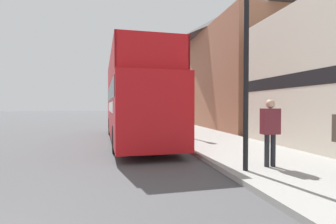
{
  "coord_description": "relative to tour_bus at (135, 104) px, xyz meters",
  "views": [
    {
      "loc": [
        2.69,
        -2.6,
        1.82
      ],
      "look_at": [
        5.04,
        9.21,
        1.53
      ],
      "focal_mm": 28.0,
      "sensor_mm": 36.0,
      "label": 1
    }
  ],
  "objects": [
    {
      "name": "ground_plane",
      "position": [
        -3.64,
        10.03,
        -1.91
      ],
      "size": [
        144.0,
        144.0,
        0.0
      ],
      "primitive_type": "plane",
      "color": "#4C4C4F"
    },
    {
      "name": "pedestrian_third",
      "position": [
        3.21,
        -7.09,
        -0.65
      ],
      "size": [
        0.48,
        0.27,
        1.85
      ],
      "color": "#232328",
      "rests_on": "sidewalk"
    },
    {
      "name": "brick_terrace_rear",
      "position": [
        8.79,
        8.77,
        3.22
      ],
      "size": [
        6.0,
        17.42,
        10.24
      ],
      "color": "#9E664C",
      "rests_on": "ground_plane"
    },
    {
      "name": "lamp_post_nearest",
      "position": [
        2.34,
        -7.35,
        1.72
      ],
      "size": [
        0.35,
        0.35,
        5.11
      ],
      "color": "black",
      "rests_on": "sidewalk"
    },
    {
      "name": "lamp_post_second",
      "position": [
        2.49,
        0.93,
        1.71
      ],
      "size": [
        0.35,
        0.35,
        5.08
      ],
      "color": "black",
      "rests_on": "sidewalk"
    },
    {
      "name": "tour_bus",
      "position": [
        0.0,
        0.0,
        0.0
      ],
      "size": [
        3.02,
        11.06,
        4.2
      ],
      "rotation": [
        0.0,
        0.0,
        0.05
      ],
      "color": "red",
      "rests_on": "ground_plane"
    },
    {
      "name": "sidewalk",
      "position": [
        3.82,
        7.03,
        -1.84
      ],
      "size": [
        3.95,
        108.0,
        0.14
      ],
      "color": "#999993",
      "rests_on": "ground_plane"
    },
    {
      "name": "parked_car_ahead_of_bus",
      "position": [
        0.69,
        8.0,
        -1.18
      ],
      "size": [
        1.98,
        4.42,
        1.54
      ],
      "rotation": [
        0.0,
        0.0,
        0.04
      ],
      "color": "#9E9EA3",
      "rests_on": "ground_plane"
    }
  ]
}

